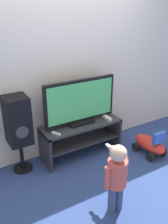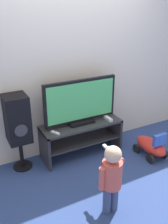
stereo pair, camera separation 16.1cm
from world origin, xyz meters
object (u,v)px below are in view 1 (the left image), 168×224
at_px(speaker_tower, 18,122).
at_px(ride_on_toy, 150,144).
at_px(television, 80,102).
at_px(remote_primary, 56,134).
at_px(game_console, 107,118).
at_px(child, 117,173).

distance_m(speaker_tower, ride_on_toy, 1.91).
distance_m(television, remote_primary, 0.54).
bearing_deg(game_console, remote_primary, -177.15).
relative_size(game_console, speaker_tower, 0.20).
distance_m(remote_primary, ride_on_toy, 1.41).
distance_m(remote_primary, speaker_tower, 0.50).
relative_size(television, speaker_tower, 1.02).
xyz_separation_m(television, speaker_tower, (-0.86, 0.06, -0.11)).
bearing_deg(child, speaker_tower, 117.92).
xyz_separation_m(game_console, ride_on_toy, (0.47, -0.45, -0.36)).
bearing_deg(game_console, child, -120.67).
height_order(television, speaker_tower, television).
bearing_deg(remote_primary, child, -78.52).
relative_size(game_console, ride_on_toy, 0.37).
distance_m(game_console, child, 1.22).
relative_size(speaker_tower, ride_on_toy, 1.88).
height_order(remote_primary, speaker_tower, speaker_tower).
distance_m(television, child, 1.20).
distance_m(game_console, speaker_tower, 1.28).
height_order(speaker_tower, ride_on_toy, speaker_tower).
bearing_deg(television, remote_primary, -164.18).
bearing_deg(television, speaker_tower, 175.91).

